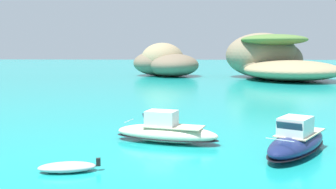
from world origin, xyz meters
TOP-DOWN VIEW (x-y plane):
  - ground_plane at (0.00, 0.00)m, footprint 400.00×400.00m
  - islet_large at (18.86, 60.22)m, footprint 22.17×27.38m
  - islet_small at (-2.02, 65.43)m, footprint 16.48×17.54m
  - motorboat_cream at (1.40, 5.12)m, footprint 6.68×3.58m
  - motorboat_navy at (8.49, 2.84)m, footprint 5.41×6.83m
  - dinghy_tender at (-2.74, -0.93)m, footprint 2.87×1.59m

SIDE VIEW (x-z plane):
  - ground_plane at x=0.00m, z-range 0.00..0.00m
  - dinghy_tender at x=-2.74m, z-range -0.07..0.51m
  - motorboat_cream at x=1.40m, z-range -0.31..1.58m
  - motorboat_navy at x=8.49m, z-range -0.33..1.68m
  - islet_small at x=-2.02m, z-range -0.83..6.09m
  - islet_large at x=18.86m, z-range -0.76..8.06m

